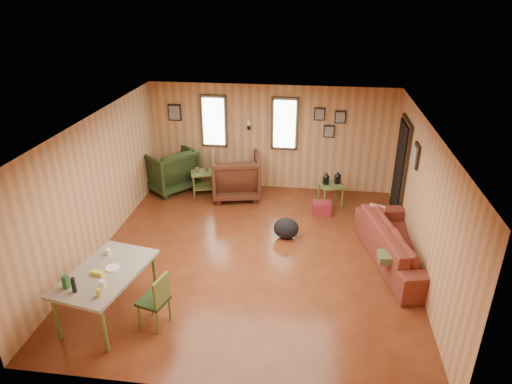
{
  "coord_description": "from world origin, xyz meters",
  "views": [
    {
      "loc": [
        0.96,
        -6.81,
        4.43
      ],
      "look_at": [
        0.0,
        0.4,
        1.05
      ],
      "focal_mm": 32.0,
      "sensor_mm": 36.0,
      "label": 1
    }
  ],
  "objects_px": {
    "recliner_green": "(169,167)",
    "dining_table": "(105,276)",
    "sofa": "(403,238)",
    "side_table": "(331,183)",
    "recliner_brown": "(236,174)",
    "end_table": "(203,178)"
  },
  "relations": [
    {
      "from": "recliner_green",
      "to": "dining_table",
      "type": "bearing_deg",
      "value": 45.97
    },
    {
      "from": "dining_table",
      "to": "sofa",
      "type": "bearing_deg",
      "value": 35.17
    },
    {
      "from": "sofa",
      "to": "recliner_green",
      "type": "height_order",
      "value": "recliner_green"
    },
    {
      "from": "sofa",
      "to": "recliner_green",
      "type": "relative_size",
      "value": 2.25
    },
    {
      "from": "recliner_green",
      "to": "side_table",
      "type": "xyz_separation_m",
      "value": [
        3.69,
        -0.4,
        0.0
      ]
    },
    {
      "from": "recliner_green",
      "to": "sofa",
      "type": "bearing_deg",
      "value": 102.93
    },
    {
      "from": "recliner_brown",
      "to": "end_table",
      "type": "bearing_deg",
      "value": -16.12
    },
    {
      "from": "recliner_green",
      "to": "end_table",
      "type": "bearing_deg",
      "value": 119.8
    },
    {
      "from": "recliner_green",
      "to": "dining_table",
      "type": "height_order",
      "value": "recliner_green"
    },
    {
      "from": "recliner_brown",
      "to": "recliner_green",
      "type": "xyz_separation_m",
      "value": [
        -1.59,
        0.19,
        -0.0
      ]
    },
    {
      "from": "recliner_brown",
      "to": "recliner_green",
      "type": "height_order",
      "value": "same"
    },
    {
      "from": "recliner_green",
      "to": "end_table",
      "type": "relative_size",
      "value": 1.65
    },
    {
      "from": "end_table",
      "to": "side_table",
      "type": "distance_m",
      "value": 2.89
    },
    {
      "from": "recliner_green",
      "to": "dining_table",
      "type": "relative_size",
      "value": 0.66
    },
    {
      "from": "sofa",
      "to": "dining_table",
      "type": "height_order",
      "value": "dining_table"
    },
    {
      "from": "side_table",
      "to": "dining_table",
      "type": "bearing_deg",
      "value": -128.38
    },
    {
      "from": "side_table",
      "to": "recliner_brown",
      "type": "bearing_deg",
      "value": 174.48
    },
    {
      "from": "sofa",
      "to": "end_table",
      "type": "xyz_separation_m",
      "value": [
        -4.05,
        2.31,
        -0.11
      ]
    },
    {
      "from": "end_table",
      "to": "dining_table",
      "type": "xyz_separation_m",
      "value": [
        -0.33,
        -4.3,
        0.33
      ]
    },
    {
      "from": "sofa",
      "to": "dining_table",
      "type": "xyz_separation_m",
      "value": [
        -4.38,
        -1.98,
        0.22
      ]
    },
    {
      "from": "recliner_brown",
      "to": "side_table",
      "type": "bearing_deg",
      "value": 162.05
    },
    {
      "from": "sofa",
      "to": "recliner_green",
      "type": "distance_m",
      "value": 5.46
    }
  ]
}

